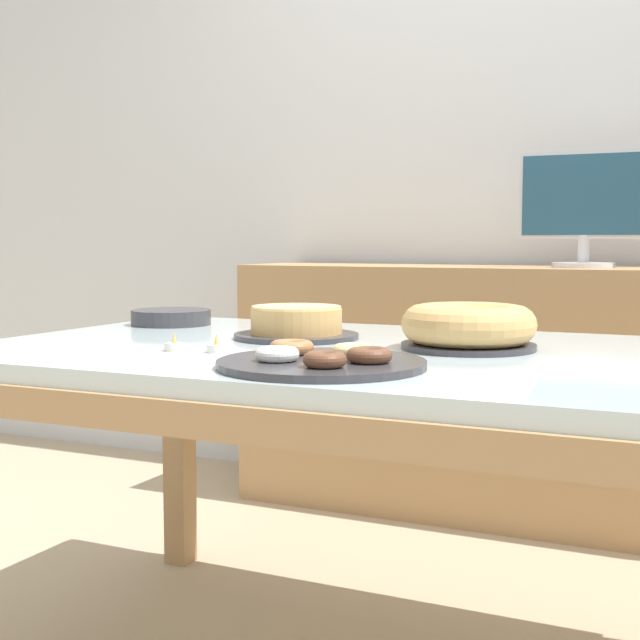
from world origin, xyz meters
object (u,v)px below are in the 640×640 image
computer_monitor (585,209)px  pastry_platter (322,361)px  cake_chocolate_round (296,324)px  tealight_centre (217,347)px  tealight_near_cakes (174,346)px  cake_golden_bundt (468,327)px  plate_stack (171,317)px  tealight_left_edge (443,330)px

computer_monitor → pastry_platter: (-0.20, -1.60, -0.31)m
cake_chocolate_round → tealight_centre: cake_chocolate_round is taller
pastry_platter → tealight_near_cakes: pastry_platter is taller
computer_monitor → cake_golden_bundt: computer_monitor is taller
pastry_platter → tealight_near_cakes: 0.38m
plate_stack → tealight_centre: size_ratio=5.25×
pastry_platter → tealight_left_edge: pastry_platter is taller
cake_chocolate_round → tealight_left_edge: cake_chocolate_round is taller
pastry_platter → cake_chocolate_round: bearing=122.0°
cake_chocolate_round → pastry_platter: (0.25, -0.40, -0.02)m
pastry_platter → tealight_centre: (-0.28, 0.11, -0.00)m
computer_monitor → pastry_platter: size_ratio=1.15×
pastry_platter → tealight_left_edge: (0.03, 0.63, -0.00)m
plate_stack → tealight_left_edge: (0.73, 0.07, -0.01)m
plate_stack → pastry_platter: bearing=-38.4°
cake_chocolate_round → tealight_left_edge: 0.36m
computer_monitor → pastry_platter: 1.64m
pastry_platter → cake_golden_bundt: bearing=66.7°
plate_stack → tealight_centre: bearing=-47.0°
cake_golden_bundt → plate_stack: bearing=168.0°
pastry_platter → tealight_centre: bearing=159.3°
computer_monitor → cake_chocolate_round: (-0.45, -1.20, -0.29)m
cake_golden_bundt → tealight_centre: bearing=-149.0°
computer_monitor → plate_stack: (-0.90, -1.05, -0.30)m
plate_stack → computer_monitor: bearing=49.4°
tealight_centre → cake_chocolate_round: bearing=83.7°
computer_monitor → tealight_centre: (-0.48, -1.49, -0.31)m
plate_stack → tealight_near_cakes: (0.33, -0.46, -0.01)m
tealight_left_edge → cake_chocolate_round: bearing=-140.4°
pastry_platter → tealight_near_cakes: bearing=166.2°
computer_monitor → tealight_centre: computer_monitor is taller
plate_stack → tealight_near_cakes: 0.57m
cake_golden_bundt → tealight_near_cakes: (-0.53, -0.28, -0.04)m
tealight_left_edge → tealight_centre: 0.60m
cake_chocolate_round → plate_stack: 0.48m
computer_monitor → tealight_near_cakes: bearing=-110.7°
computer_monitor → tealight_near_cakes: 1.64m
plate_stack → cake_golden_bundt: bearing=-12.0°
tealight_near_cakes → computer_monitor: bearing=69.3°
cake_golden_bundt → pastry_platter: size_ratio=0.75×
plate_stack → cake_chocolate_round: bearing=-19.2°
cake_chocolate_round → plate_stack: bearing=160.8°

